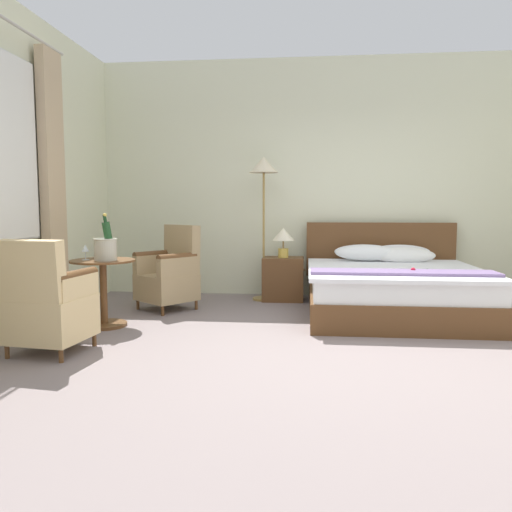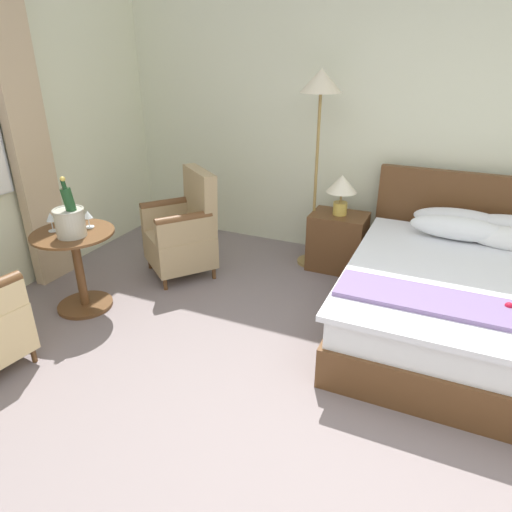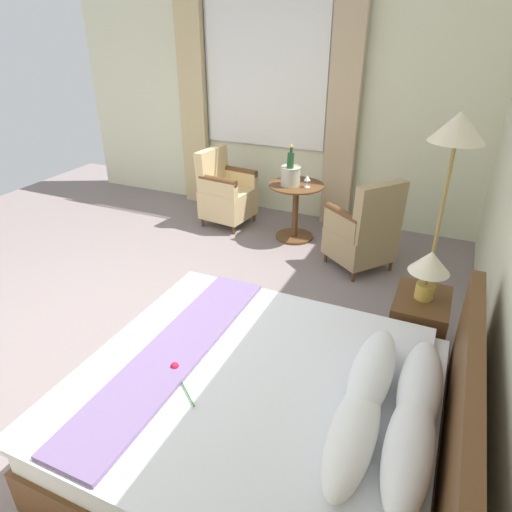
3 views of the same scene
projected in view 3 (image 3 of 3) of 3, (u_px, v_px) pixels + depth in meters
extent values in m
plane|color=gray|center=(125.00, 327.00, 3.88)|extent=(7.60, 7.60, 0.00)
cube|color=beige|center=(268.00, 89.00, 5.68)|extent=(0.12, 5.51, 3.13)
cube|color=white|center=(266.00, 75.00, 5.54)|extent=(0.02, 1.65, 1.72)
cube|color=white|center=(265.00, 75.00, 5.51)|extent=(0.02, 1.57, 1.69)
cube|color=tan|center=(343.00, 111.00, 5.26)|extent=(0.10, 0.36, 2.79)
cube|color=#CEB883|center=(193.00, 100.00, 6.00)|extent=(0.10, 0.36, 2.79)
cube|color=brown|center=(257.00, 429.00, 2.73)|extent=(1.81, 2.00, 0.29)
cube|color=white|center=(257.00, 399.00, 2.62)|extent=(1.75, 1.94, 0.20)
cube|color=white|center=(247.00, 380.00, 2.59)|extent=(1.84, 1.88, 0.04)
cube|color=slate|center=(174.00, 352.00, 2.75)|extent=(1.81, 0.36, 0.03)
cube|color=brown|center=(460.00, 426.00, 2.13)|extent=(1.90, 0.08, 0.70)
ellipsoid|color=white|center=(420.00, 386.00, 2.38)|extent=(0.76, 0.23, 0.19)
ellipsoid|color=white|center=(409.00, 449.00, 2.03)|extent=(0.76, 0.23, 0.19)
ellipsoid|color=white|center=(372.00, 372.00, 2.47)|extent=(0.76, 0.23, 0.19)
ellipsoid|color=white|center=(353.00, 434.00, 2.13)|extent=(0.76, 0.23, 0.20)
cylinder|color=#2D6628|center=(184.00, 387.00, 2.50)|extent=(0.21, 0.26, 0.01)
sphere|color=red|center=(175.00, 366.00, 2.62)|extent=(0.05, 0.05, 0.05)
ellipsoid|color=#33702D|center=(146.00, 373.00, 2.59)|extent=(0.02, 0.05, 0.01)
cube|color=white|center=(163.00, 383.00, 2.52)|extent=(0.11, 0.13, 0.00)
cube|color=brown|center=(417.00, 329.00, 3.40)|extent=(0.52, 0.38, 0.55)
sphere|color=olive|center=(415.00, 336.00, 3.13)|extent=(0.02, 0.02, 0.02)
cylinder|color=gold|center=(425.00, 291.00, 3.25)|extent=(0.13, 0.13, 0.12)
cylinder|color=olive|center=(427.00, 278.00, 3.20)|extent=(0.02, 0.02, 0.10)
cone|color=#EFE5C6|center=(430.00, 262.00, 3.14)|extent=(0.28, 0.28, 0.16)
cylinder|color=#9F8042|center=(416.00, 338.00, 3.73)|extent=(0.28, 0.28, 0.03)
cylinder|color=#9F8042|center=(434.00, 250.00, 3.35)|extent=(0.03, 0.03, 1.59)
cone|color=beige|center=(459.00, 127.00, 2.94)|extent=(0.37, 0.37, 0.20)
cylinder|color=brown|center=(294.00, 236.00, 5.48)|extent=(0.44, 0.44, 0.03)
cylinder|color=brown|center=(295.00, 212.00, 5.34)|extent=(0.07, 0.07, 0.65)
cylinder|color=brown|center=(296.00, 185.00, 5.19)|extent=(0.63, 0.63, 0.02)
cylinder|color=#B7B5A3|center=(290.00, 176.00, 5.11)|extent=(0.22, 0.22, 0.21)
torus|color=#B7B5A3|center=(291.00, 167.00, 5.06)|extent=(0.23, 0.23, 0.02)
cylinder|color=white|center=(291.00, 169.00, 5.07)|extent=(0.19, 0.19, 0.03)
cylinder|color=#1E4723|center=(290.00, 165.00, 5.02)|extent=(0.11, 0.08, 0.27)
cylinder|color=#193D1E|center=(291.00, 149.00, 4.97)|extent=(0.04, 0.03, 0.07)
sphere|color=gold|center=(291.00, 146.00, 4.95)|extent=(0.04, 0.04, 0.04)
cylinder|color=white|center=(307.00, 187.00, 5.10)|extent=(0.07, 0.07, 0.01)
cylinder|color=white|center=(307.00, 184.00, 5.08)|extent=(0.01, 0.01, 0.07)
cone|color=white|center=(307.00, 178.00, 5.05)|extent=(0.07, 0.07, 0.06)
cylinder|color=white|center=(297.00, 180.00, 5.32)|extent=(0.07, 0.07, 0.01)
cylinder|color=white|center=(298.00, 176.00, 5.30)|extent=(0.01, 0.01, 0.08)
cone|color=white|center=(298.00, 170.00, 5.27)|extent=(0.07, 0.07, 0.07)
cylinder|color=brown|center=(362.00, 248.00, 5.12)|extent=(0.04, 0.04, 0.11)
cylinder|color=brown|center=(326.00, 257.00, 4.92)|extent=(0.04, 0.04, 0.11)
cylinder|color=brown|center=(391.00, 265.00, 4.75)|extent=(0.04, 0.04, 0.11)
cylinder|color=brown|center=(353.00, 276.00, 4.55)|extent=(0.04, 0.04, 0.11)
cube|color=tan|center=(360.00, 244.00, 4.74)|extent=(0.79, 0.79, 0.30)
cube|color=tan|center=(379.00, 212.00, 4.36)|extent=(0.51, 0.44, 0.57)
cube|color=tan|center=(379.00, 216.00, 4.73)|extent=(0.38, 0.45, 0.22)
cylinder|color=brown|center=(380.00, 206.00, 4.68)|extent=(0.38, 0.45, 0.09)
cube|color=tan|center=(342.00, 224.00, 4.54)|extent=(0.38, 0.45, 0.22)
cylinder|color=brown|center=(343.00, 214.00, 4.49)|extent=(0.38, 0.45, 0.09)
cylinder|color=brown|center=(234.00, 230.00, 5.56)|extent=(0.04, 0.04, 0.11)
cylinder|color=brown|center=(254.00, 217.00, 5.92)|extent=(0.04, 0.04, 0.11)
cylinder|color=brown|center=(203.00, 222.00, 5.77)|extent=(0.04, 0.04, 0.11)
cylinder|color=brown|center=(224.00, 210.00, 6.14)|extent=(0.04, 0.04, 0.11)
cube|color=#DABD86|center=(228.00, 203.00, 5.74)|extent=(0.62, 0.62, 0.35)
cube|color=#DABD86|center=(212.00, 168.00, 5.65)|extent=(0.54, 0.21, 0.48)
cube|color=#DABD86|center=(218.00, 188.00, 5.44)|extent=(0.15, 0.52, 0.18)
cylinder|color=brown|center=(218.00, 181.00, 5.39)|extent=(0.15, 0.52, 0.09)
cube|color=#DABD86|center=(239.00, 178.00, 5.78)|extent=(0.15, 0.52, 0.18)
cylinder|color=brown|center=(239.00, 171.00, 5.74)|extent=(0.15, 0.52, 0.09)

